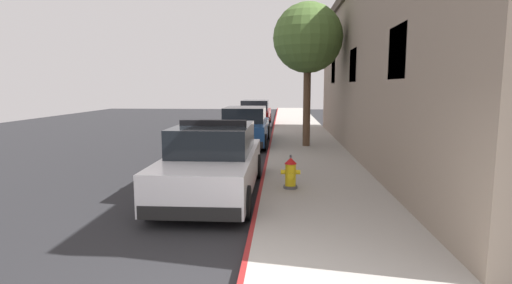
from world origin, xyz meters
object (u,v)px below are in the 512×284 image
Objects in this scene: police_cruiser at (213,162)px; fire_hydrant at (291,173)px; parked_car_silver_ahead at (245,127)px; street_tree at (308,39)px; parked_car_dark_far at (255,113)px.

police_cruiser is 6.37× the size of fire_hydrant.
fire_hydrant is (1.75, -7.94, -0.25)m from parked_car_silver_ahead.
police_cruiser is at bearing -89.86° from parked_car_silver_ahead.
street_tree reaches higher than police_cruiser.
parked_car_silver_ahead is at bearing 102.46° from fire_hydrant.
parked_car_silver_ahead is 8.76m from parked_car_dark_far.
police_cruiser is 8.00m from street_tree.
fire_hydrant is (1.73, 0.09, -0.25)m from police_cruiser.
parked_car_dark_far is at bearing 96.51° from fire_hydrant.
parked_car_dark_far is 16.81m from fire_hydrant.
parked_car_dark_far is 10.91m from street_tree.
street_tree reaches higher than parked_car_silver_ahead.
fire_hydrant is (1.91, -16.70, -0.25)m from parked_car_dark_far.
police_cruiser is 0.90× the size of street_tree.
parked_car_silver_ahead is at bearing -89.01° from parked_car_dark_far.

